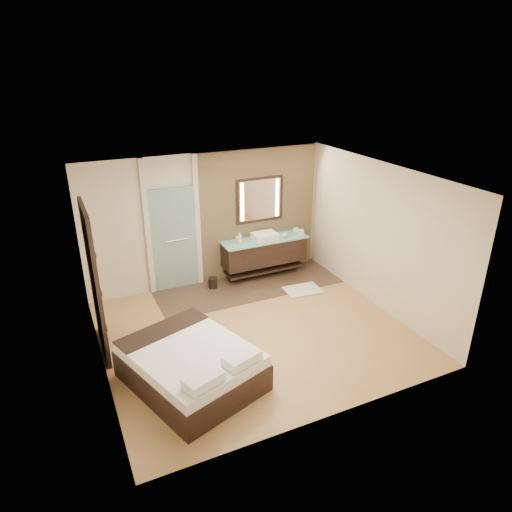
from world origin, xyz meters
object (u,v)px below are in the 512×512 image
mirror_unit (260,200)px  waste_bin (213,283)px  bed (191,366)px  vanity (264,251)px

mirror_unit → waste_bin: bearing=-165.7°
mirror_unit → waste_bin: mirror_unit is taller
mirror_unit → waste_bin: (-1.20, -0.31, -1.54)m
bed → vanity: bearing=29.0°
mirror_unit → waste_bin: size_ratio=4.64×
vanity → waste_bin: 1.29m
mirror_unit → bed: size_ratio=0.48×
vanity → bed: vanity is taller
vanity → bed: (-2.50, -2.75, -0.28)m
mirror_unit → bed: mirror_unit is taller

